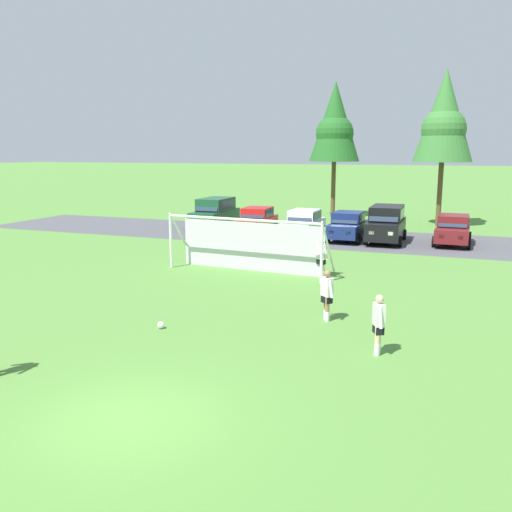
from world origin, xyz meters
TOP-DOWN VIEW (x-y plane):
  - ground_plane at (0.00, 15.00)m, footprint 400.00×400.00m
  - parking_lot_strip at (0.00, 24.75)m, footprint 52.00×8.40m
  - soccer_ball at (-2.39, 5.27)m, footprint 0.22×0.22m
  - soccer_goal at (-2.89, 13.79)m, footprint 7.54×2.46m
  - player_striker_near at (4.12, 5.50)m, footprint 0.39×0.73m
  - player_midfield_center at (2.13, 7.93)m, footprint 0.57×0.59m
  - player_defender_far at (0.44, 13.77)m, footprint 0.70×0.38m
  - parked_car_slot_far_left at (-10.14, 25.57)m, footprint 2.19×4.63m
  - parked_car_slot_left at (-6.68, 24.63)m, footprint 2.24×4.31m
  - parked_car_slot_center_left at (-3.39, 24.33)m, footprint 2.05×4.20m
  - parked_car_slot_center at (-0.57, 24.13)m, footprint 2.05×4.21m
  - parked_car_slot_center_right at (1.72, 24.20)m, footprint 2.21×4.64m
  - parked_car_slot_right at (5.45, 24.71)m, footprint 2.08×4.22m
  - tree_left_edge at (-4.28, 36.02)m, footprint 4.07×4.07m
  - tree_mid_left at (4.22, 33.12)m, footprint 4.13×4.13m

SIDE VIEW (x-z plane):
  - ground_plane at x=0.00m, z-range 0.00..0.00m
  - parking_lot_strip at x=0.00m, z-range 0.00..0.01m
  - soccer_ball at x=-2.39m, z-range 0.00..0.22m
  - player_striker_near at x=4.12m, z-range 0.00..1.64m
  - player_midfield_center at x=2.13m, z-range 0.00..1.64m
  - player_defender_far at x=0.44m, z-range 0.00..1.64m
  - parked_car_slot_left at x=-6.68m, z-range 0.02..1.74m
  - parked_car_slot_center_left at x=-3.39m, z-range 0.02..1.74m
  - parked_car_slot_center at x=-0.57m, z-range 0.02..1.74m
  - parked_car_slot_right at x=5.45m, z-range 0.02..1.74m
  - parked_car_slot_far_left at x=-10.14m, z-range 0.03..2.19m
  - parked_car_slot_center_right at x=1.72m, z-range 0.03..2.19m
  - soccer_goal at x=-2.89m, z-range 0.01..2.58m
  - tree_left_edge at x=-4.28m, z-range 2.04..12.90m
  - tree_mid_left at x=4.22m, z-range 2.07..13.09m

